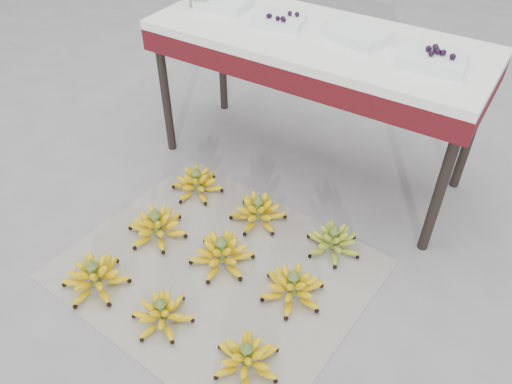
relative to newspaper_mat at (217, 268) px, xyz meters
The scene contains 16 objects.
ground 0.04m from the newspaper_mat, 14.36° to the right, with size 60.00×60.00×0.00m, color slate.
newspaper_mat is the anchor object (origin of this frame).
bunch_front_left 0.51m from the newspaper_mat, 136.79° to the right, with size 0.32×0.32×0.17m.
bunch_front_center 0.34m from the newspaper_mat, 93.48° to the right, with size 0.26×0.26×0.15m.
bunch_front_right 0.50m from the newspaper_mat, 41.45° to the right, with size 0.32×0.32×0.15m.
bunch_mid_left 0.36m from the newspaper_mat, behind, with size 0.30×0.30×0.17m.
bunch_mid_center 0.07m from the newspaper_mat, 86.90° to the left, with size 0.35×0.35×0.17m.
bunch_mid_right 0.36m from the newspaper_mat, ahead, with size 0.35×0.35×0.16m.
bunch_back_left 0.54m from the newspaper_mat, 136.13° to the left, with size 0.27×0.27×0.16m.
bunch_back_center 0.36m from the newspaper_mat, 91.02° to the left, with size 0.34×0.34×0.16m.
bunch_back_right 0.54m from the newspaper_mat, 44.23° to the left, with size 0.25×0.25×0.15m.
vendor_table 1.10m from the newspaper_mat, 90.74° to the left, with size 1.58×0.63×0.76m.
tray_far_left 1.32m from the newspaper_mat, 121.47° to the left, with size 0.27×0.21×0.04m.
tray_left 1.18m from the newspaper_mat, 103.67° to the left, with size 0.26×0.21×0.06m.
tray_right 1.21m from the newspaper_mat, 79.62° to the left, with size 0.30×0.25×0.04m.
tray_far_right 1.26m from the newspaper_mat, 57.94° to the left, with size 0.28×0.22×0.07m.
Camera 1 is at (0.87, -1.12, 1.70)m, focal length 35.00 mm.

